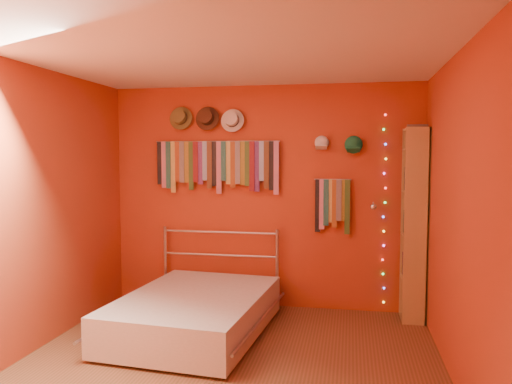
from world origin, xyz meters
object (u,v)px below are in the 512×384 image
Objects in this scene: reading_lamp at (373,206)px; bed at (195,312)px; bookshelf at (418,224)px; tie_rack at (217,163)px.

bed is at bearing -154.32° from reading_lamp.
reading_lamp is 0.49m from bookshelf.
bookshelf is at bearing -4.06° from tie_rack.
reading_lamp is at bearing -5.36° from tie_rack.
bookshelf reaches higher than reading_lamp.
reading_lamp is at bearing 30.63° from bed.
tie_rack is 4.95× the size of reading_lamp.
bed is (-2.15, -0.82, -0.81)m from bookshelf.
reading_lamp reaches higher than bed.
tie_rack is 0.72× the size of bookshelf.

